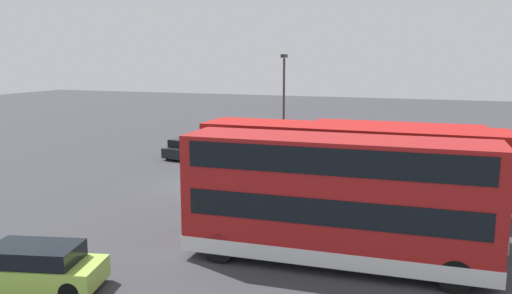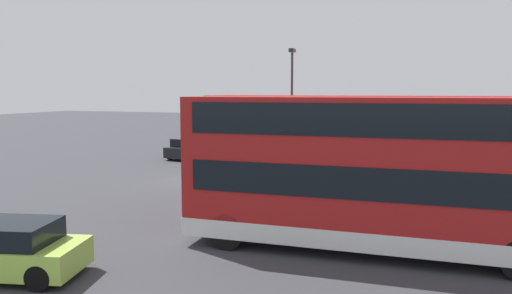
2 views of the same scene
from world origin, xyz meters
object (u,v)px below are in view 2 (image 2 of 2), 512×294
(bus_single_deck_near_end, at_px, (411,140))
(bus_single_deck_third, at_px, (403,154))
(lamp_post_tall, at_px, (292,95))
(bus_single_deck_second, at_px, (396,146))
(bus_double_decker_fifth, at_px, (373,155))
(car_hatchback_silver, at_px, (192,148))
(waste_bin_yellow, at_px, (193,164))
(bus_single_deck_fourth, at_px, (395,164))
(bus_double_decker_sixth, at_px, (367,169))

(bus_single_deck_near_end, xyz_separation_m, bus_single_deck_third, (7.02, -0.04, 0.00))
(bus_single_deck_near_end, height_order, lamp_post_tall, lamp_post_tall)
(bus_single_deck_second, relative_size, bus_double_decker_fifth, 0.98)
(bus_single_deck_third, height_order, car_hatchback_silver, bus_single_deck_third)
(bus_single_deck_second, height_order, car_hatchback_silver, bus_single_deck_second)
(bus_double_decker_fifth, height_order, lamp_post_tall, lamp_post_tall)
(bus_single_deck_third, distance_m, lamp_post_tall, 10.40)
(bus_single_deck_near_end, xyz_separation_m, car_hatchback_silver, (1.47, -14.65, -0.92))
(car_hatchback_silver, distance_m, waste_bin_yellow, 6.21)
(bus_single_deck_third, xyz_separation_m, bus_single_deck_fourth, (3.54, -0.11, -0.00))
(bus_double_decker_sixth, bearing_deg, bus_single_deck_second, -179.03)
(bus_double_decker_sixth, relative_size, lamp_post_tall, 1.45)
(bus_double_decker_sixth, xyz_separation_m, lamp_post_tall, (-17.22, -7.25, 1.96))
(bus_single_deck_fourth, height_order, car_hatchback_silver, bus_single_deck_fourth)
(car_hatchback_silver, bearing_deg, bus_single_deck_third, 69.19)
(bus_single_deck_second, relative_size, bus_single_deck_fourth, 1.05)
(bus_single_deck_fourth, bearing_deg, car_hatchback_silver, -122.10)
(bus_double_decker_sixth, bearing_deg, bus_single_deck_near_end, 178.71)
(bus_single_deck_near_end, xyz_separation_m, bus_single_deck_second, (3.36, -0.64, 0.00))
(bus_double_decker_fifth, distance_m, bus_double_decker_sixth, 3.27)
(bus_double_decker_fifth, xyz_separation_m, waste_bin_yellow, (-7.51, -11.11, -1.98))
(bus_single_deck_near_end, xyz_separation_m, bus_double_decker_sixth, (17.70, -0.40, 0.83))
(bus_single_deck_second, xyz_separation_m, lamp_post_tall, (-2.87, -7.01, 2.78))
(car_hatchback_silver, bearing_deg, bus_single_deck_second, 82.29)
(waste_bin_yellow, bearing_deg, lamp_post_tall, 147.69)
(bus_single_deck_near_end, height_order, bus_single_deck_second, same)
(bus_single_deck_near_end, xyz_separation_m, waste_bin_yellow, (6.94, -11.73, -1.15))
(lamp_post_tall, bearing_deg, bus_double_decker_sixth, 22.84)
(bus_single_deck_near_end, relative_size, bus_single_deck_third, 0.97)
(bus_double_decker_fifth, height_order, waste_bin_yellow, bus_double_decker_fifth)
(bus_single_deck_second, xyz_separation_m, car_hatchback_silver, (-1.90, -14.01, -0.92))
(bus_single_deck_near_end, height_order, car_hatchback_silver, bus_single_deck_near_end)
(lamp_post_tall, height_order, waste_bin_yellow, lamp_post_tall)
(car_hatchback_silver, bearing_deg, waste_bin_yellow, 28.10)
(bus_single_deck_third, distance_m, bus_double_decker_fifth, 7.50)
(bus_single_deck_third, bearing_deg, waste_bin_yellow, -90.39)
(car_hatchback_silver, bearing_deg, bus_double_decker_fifth, 47.23)
(bus_single_deck_near_end, xyz_separation_m, bus_double_decker_fifth, (14.44, -0.62, 0.83))
(lamp_post_tall, bearing_deg, bus_single_deck_second, 67.71)
(bus_single_deck_third, xyz_separation_m, car_hatchback_silver, (-5.55, -14.61, -0.92))
(bus_single_deck_near_end, relative_size, waste_bin_yellow, 11.65)
(bus_single_deck_second, xyz_separation_m, bus_double_decker_fifth, (11.08, 0.02, 0.83))
(bus_single_deck_near_end, distance_m, bus_single_deck_third, 7.02)
(bus_double_decker_sixth, xyz_separation_m, waste_bin_yellow, (-10.77, -11.33, -1.97))
(bus_single_deck_third, relative_size, bus_double_decker_sixth, 1.05)
(bus_single_deck_near_end, height_order, bus_single_deck_third, same)
(bus_single_deck_fourth, distance_m, bus_double_decker_sixth, 7.20)
(bus_single_deck_fourth, xyz_separation_m, lamp_post_tall, (-10.07, -7.50, 2.78))
(bus_double_decker_fifth, bearing_deg, bus_single_deck_second, -179.88)
(bus_single_deck_near_end, distance_m, bus_single_deck_second, 3.42)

